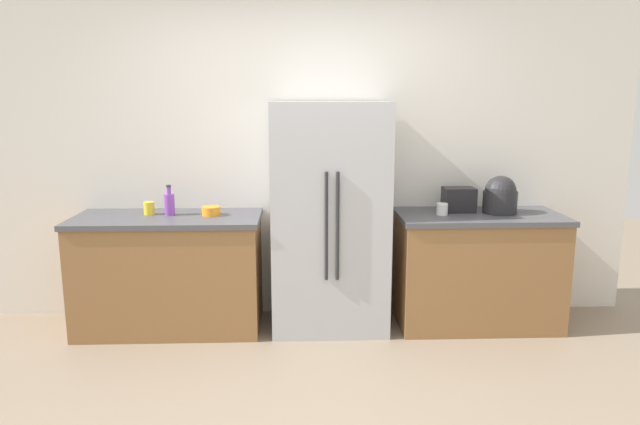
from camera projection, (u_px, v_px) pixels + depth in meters
ground_plane at (310, 420)px, 3.23m from camera, size 10.66×10.66×0.00m
kitchen_back_panel at (305, 138)px, 4.67m from camera, size 5.33×0.10×2.90m
counter_left at (170, 273)px, 4.46m from camera, size 1.40×0.66×0.89m
counter_right at (477, 269)px, 4.55m from camera, size 1.26×0.66×0.89m
refrigerator at (330, 218)px, 4.42m from camera, size 0.87×0.64×1.74m
toaster at (459, 200)px, 4.54m from camera, size 0.24×0.18×0.19m
rice_cooker at (500, 196)px, 4.47m from camera, size 0.26×0.26×0.29m
bottle_a at (169, 204)px, 4.40m from camera, size 0.08×0.08×0.23m
cup_a at (442, 209)px, 4.42m from camera, size 0.08×0.08×0.09m
cup_b at (149, 208)px, 4.43m from camera, size 0.08×0.08×0.10m
bowl_a at (211, 211)px, 4.40m from camera, size 0.14×0.14×0.07m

